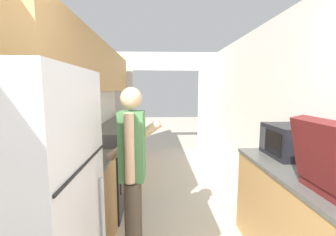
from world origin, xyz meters
name	(u,v)px	position (x,y,z in m)	size (l,w,h in m)	color
wall_left	(80,92)	(-1.23, 2.41, 1.54)	(0.38, 7.57, 2.50)	silver
wall_right	(287,117)	(1.32, 1.98, 1.25)	(0.06, 7.57, 2.50)	silver
wall_far_with_doorway	(166,94)	(0.00, 5.20, 1.44)	(2.98, 0.06, 2.50)	silver
counter_left	(112,156)	(-0.99, 3.08, 0.46)	(0.62, 4.10, 0.92)	#B2844C
counter_right	(307,227)	(0.99, 1.05, 0.46)	(0.62, 1.55, 0.92)	#B2844C
refrigerator	(18,235)	(-0.94, 0.50, 0.84)	(0.73, 0.72, 1.68)	#B7B7BC
range_oven	(99,176)	(-0.98, 2.23, 0.47)	(0.66, 0.78, 1.06)	black
person	(133,173)	(-0.44, 1.30, 0.85)	(0.51, 0.38, 1.60)	#4C4238
microwave	(290,141)	(1.07, 1.49, 1.08)	(0.40, 0.48, 0.31)	black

